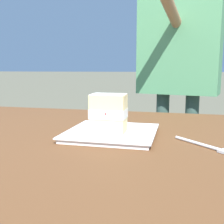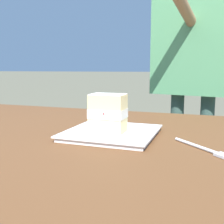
{
  "view_description": "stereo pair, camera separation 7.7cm",
  "coord_description": "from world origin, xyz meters",
  "px_view_note": "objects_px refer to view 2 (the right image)",
  "views": [
    {
      "loc": [
        -0.37,
        0.72,
        0.9
      ],
      "look_at": [
        -0.19,
        -0.02,
        0.78
      ],
      "focal_mm": 43.52,
      "sensor_mm": 36.0,
      "label": 1
    },
    {
      "loc": [
        -0.44,
        0.69,
        0.9
      ],
      "look_at": [
        -0.19,
        -0.02,
        0.78
      ],
      "focal_mm": 43.52,
      "sensor_mm": 36.0,
      "label": 2
    }
  ],
  "objects_px": {
    "cake_slice": "(108,113)",
    "diner_person": "(195,46)",
    "dessert_plate": "(112,133)",
    "patio_table": "(52,160)",
    "dessert_fork": "(203,148)"
  },
  "relations": [
    {
      "from": "dessert_plate",
      "to": "cake_slice",
      "type": "relative_size",
      "value": 2.35
    },
    {
      "from": "dessert_plate",
      "to": "diner_person",
      "type": "xyz_separation_m",
      "value": [
        -0.18,
        -0.77,
        0.3
      ]
    },
    {
      "from": "dessert_plate",
      "to": "cake_slice",
      "type": "height_order",
      "value": "cake_slice"
    },
    {
      "from": "cake_slice",
      "to": "patio_table",
      "type": "bearing_deg",
      "value": 1.27
    },
    {
      "from": "cake_slice",
      "to": "dessert_fork",
      "type": "distance_m",
      "value": 0.27
    },
    {
      "from": "dessert_plate",
      "to": "cake_slice",
      "type": "bearing_deg",
      "value": 71.83
    },
    {
      "from": "patio_table",
      "to": "cake_slice",
      "type": "relative_size",
      "value": 13.79
    },
    {
      "from": "dessert_fork",
      "to": "diner_person",
      "type": "bearing_deg",
      "value": -84.97
    },
    {
      "from": "cake_slice",
      "to": "dessert_fork",
      "type": "relative_size",
      "value": 0.8
    },
    {
      "from": "cake_slice",
      "to": "diner_person",
      "type": "relative_size",
      "value": 0.07
    },
    {
      "from": "cake_slice",
      "to": "diner_person",
      "type": "xyz_separation_m",
      "value": [
        -0.18,
        -0.78,
        0.24
      ]
    },
    {
      "from": "cake_slice",
      "to": "diner_person",
      "type": "bearing_deg",
      "value": -103.01
    },
    {
      "from": "patio_table",
      "to": "dessert_fork",
      "type": "relative_size",
      "value": 11.0
    },
    {
      "from": "dessert_fork",
      "to": "diner_person",
      "type": "relative_size",
      "value": 0.09
    },
    {
      "from": "patio_table",
      "to": "dessert_fork",
      "type": "height_order",
      "value": "dessert_fork"
    }
  ]
}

